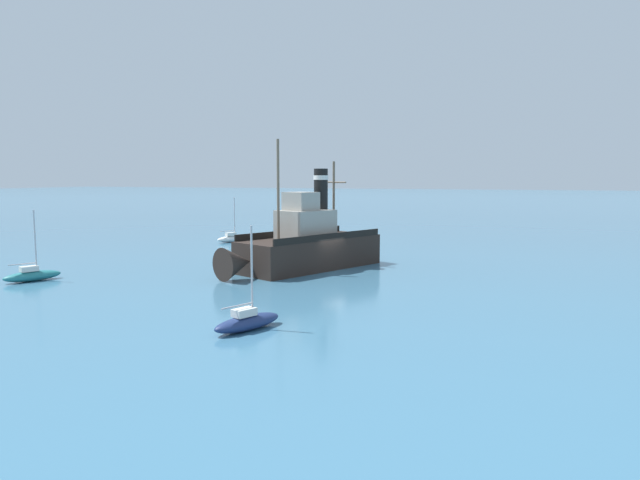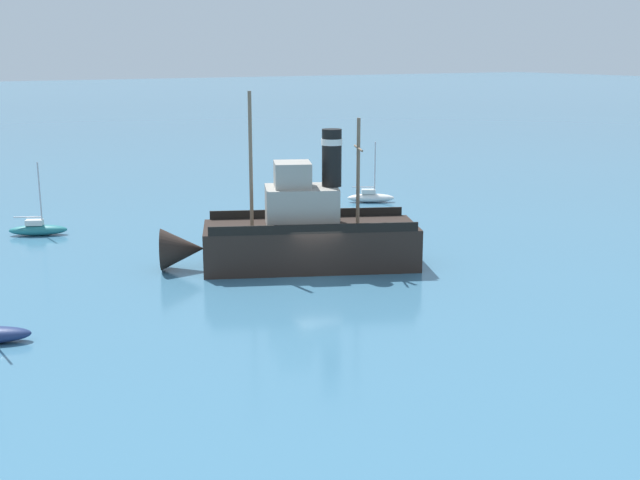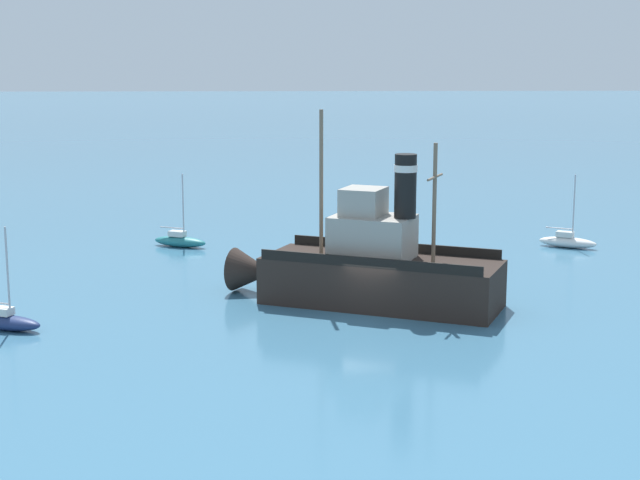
% 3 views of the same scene
% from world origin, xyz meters
% --- Properties ---
extents(ground_plane, '(600.00, 600.00, 0.00)m').
position_xyz_m(ground_plane, '(0.00, 0.00, 0.00)').
color(ground_plane, teal).
extents(old_tugboat, '(8.88, 14.54, 9.90)m').
position_xyz_m(old_tugboat, '(2.03, -0.26, 1.83)').
color(old_tugboat, '#2D231E').
rests_on(old_tugboat, ground).
extents(sailboat_teal, '(2.54, 3.92, 4.90)m').
position_xyz_m(sailboat_teal, '(17.69, 11.11, 0.43)').
color(sailboat_teal, '#23757A').
rests_on(sailboat_teal, ground).
extents(sailboat_white, '(2.81, 3.86, 4.90)m').
position_xyz_m(sailboat_white, '(16.52, -14.70, 0.43)').
color(sailboat_white, white).
rests_on(sailboat_white, ground).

